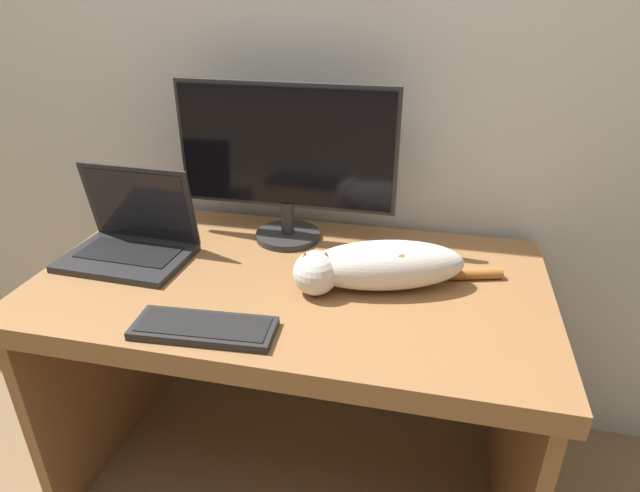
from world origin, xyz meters
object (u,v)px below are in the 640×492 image
external_keyboard (204,328)px  cat (377,265)px  monitor (286,158)px  laptop (131,240)px

external_keyboard → cat: 0.47m
monitor → external_keyboard: monitor is taller
laptop → external_keyboard: bearing=-38.4°
laptop → external_keyboard: (0.36, -0.31, -0.04)m
external_keyboard → cat: cat is taller
cat → external_keyboard: bearing=-157.9°
monitor → cat: monitor is taller
laptop → cat: size_ratio=0.66×
monitor → laptop: monitor is taller
monitor → cat: size_ratio=1.22×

